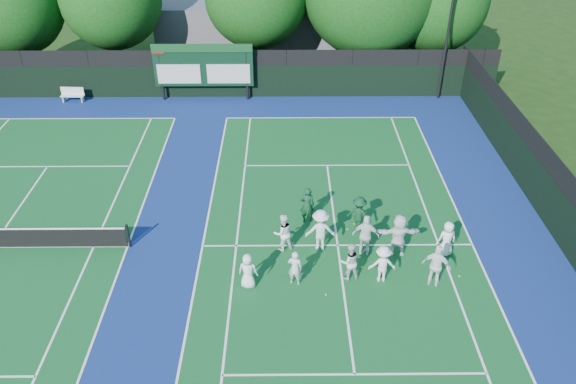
{
  "coord_description": "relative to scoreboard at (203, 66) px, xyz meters",
  "views": [
    {
      "loc": [
        -2.17,
        -16.85,
        14.28
      ],
      "look_at": [
        -2.0,
        3.0,
        1.3
      ],
      "focal_mm": 35.0,
      "sensor_mm": 36.0,
      "label": 1
    }
  ],
  "objects": [
    {
      "name": "player_back_0",
      "position": [
        4.79,
        -14.78,
        -1.36
      ],
      "size": [
        0.97,
        0.87,
        1.66
      ],
      "primitive_type": "imported",
      "rotation": [
        0.0,
        0.0,
        3.5
      ],
      "color": "white",
      "rests_on": "ground"
    },
    {
      "name": "tree_a",
      "position": [
        -12.15,
        3.99,
        2.38
      ],
      "size": [
        6.23,
        6.23,
        7.85
      ],
      "color": "black",
      "rests_on": "ground"
    },
    {
      "name": "tree_b",
      "position": [
        -5.87,
        3.99,
        2.82
      ],
      "size": [
        6.38,
        6.38,
        8.37
      ],
      "color": "black",
      "rests_on": "ground"
    },
    {
      "name": "clubhouse",
      "position": [
        5.01,
        8.41,
        -0.19
      ],
      "size": [
        18.0,
        6.0,
        4.0
      ],
      "primitive_type": "cube",
      "color": "slate",
      "rests_on": "ground"
    },
    {
      "name": "player_front_1",
      "position": [
        5.23,
        -16.81,
        -1.44
      ],
      "size": [
        0.61,
        0.48,
        1.49
      ],
      "primitive_type": "imported",
      "rotation": [
        0.0,
        0.0,
        2.9
      ],
      "color": "silver",
      "rests_on": "ground"
    },
    {
      "name": "tennis_ball_4",
      "position": [
        7.51,
        -13.54,
        -2.16
      ],
      "size": [
        0.07,
        0.07,
        0.07
      ],
      "primitive_type": "sphere",
      "color": "yellow",
      "rests_on": "ground"
    },
    {
      "name": "player_front_2",
      "position": [
        7.26,
        -16.51,
        -1.4
      ],
      "size": [
        0.86,
        0.72,
        1.59
      ],
      "primitive_type": "imported",
      "rotation": [
        0.0,
        0.0,
        3.31
      ],
      "color": "silver",
      "rests_on": "ground"
    },
    {
      "name": "player_back_1",
      "position": [
        6.27,
        -14.77,
        -1.27
      ],
      "size": [
        1.21,
        0.72,
        1.83
      ],
      "primitive_type": "imported",
      "rotation": [
        0.0,
        0.0,
        3.18
      ],
      "color": "silver",
      "rests_on": "ground"
    },
    {
      "name": "scoreboard",
      "position": [
        0.0,
        0.0,
        0.0
      ],
      "size": [
        6.0,
        0.21,
        3.55
      ],
      "color": "black",
      "rests_on": "ground"
    },
    {
      "name": "player_back_3",
      "position": [
        9.3,
        -15.12,
        -1.26
      ],
      "size": [
        1.73,
        0.59,
        1.85
      ],
      "primitive_type": "imported",
      "rotation": [
        0.0,
        0.0,
        3.17
      ],
      "color": "white",
      "rests_on": "ground"
    },
    {
      "name": "back_fence",
      "position": [
        1.01,
        0.41,
        -0.83
      ],
      "size": [
        34.0,
        0.08,
        3.0
      ],
      "color": "black",
      "rests_on": "ground"
    },
    {
      "name": "coach_left",
      "position": [
        5.82,
        -12.9,
        -1.34
      ],
      "size": [
        0.62,
        0.41,
        1.69
      ],
      "primitive_type": "imported",
      "rotation": [
        0.0,
        0.0,
        3.15
      ],
      "color": "#103C21",
      "rests_on": "ground"
    },
    {
      "name": "divider_fence_right",
      "position": [
        16.01,
        -14.59,
        -0.83
      ],
      "size": [
        0.08,
        32.0,
        3.0
      ],
      "color": "black",
      "rests_on": "ground"
    },
    {
      "name": "coach_right",
      "position": [
        7.95,
        -13.53,
        -1.39
      ],
      "size": [
        1.19,
        0.95,
        1.61
      ],
      "primitive_type": "imported",
      "rotation": [
        0.0,
        0.0,
        2.75
      ],
      "color": "#0F371D",
      "rests_on": "ground"
    },
    {
      "name": "player_back_2",
      "position": [
        8.03,
        -15.09,
        -1.28
      ],
      "size": [
        1.13,
        0.65,
        1.81
      ],
      "primitive_type": "imported",
      "rotation": [
        0.0,
        0.0,
        2.94
      ],
      "color": "white",
      "rests_on": "ground"
    },
    {
      "name": "bench",
      "position": [
        -8.12,
        -0.22,
        -1.71
      ],
      "size": [
        1.45,
        0.46,
        0.9
      ],
      "color": "silver",
      "rests_on": "ground"
    },
    {
      "name": "tennis_ball_1",
      "position": [
        7.84,
        -13.17,
        -2.16
      ],
      "size": [
        0.07,
        0.07,
        0.07
      ],
      "primitive_type": "sphere",
      "color": "yellow",
      "rests_on": "ground"
    },
    {
      "name": "tennis_ball_2",
      "position": [
        11.45,
        -16.52,
        -2.16
      ],
      "size": [
        0.07,
        0.07,
        0.07
      ],
      "primitive_type": "sphere",
      "color": "yellow",
      "rests_on": "ground"
    },
    {
      "name": "near_court",
      "position": [
        7.01,
        -14.59,
        -2.18
      ],
      "size": [
        11.05,
        23.85,
        0.01
      ],
      "color": "#115322",
      "rests_on": "ground"
    },
    {
      "name": "court_apron",
      "position": [
        1.01,
        -14.59,
        -2.19
      ],
      "size": [
        34.0,
        32.0,
        0.01
      ],
      "primitive_type": "cube",
      "color": "navy",
      "rests_on": "ground"
    },
    {
      "name": "tennis_ball_3",
      "position": [
        4.85,
        -14.31,
        -2.16
      ],
      "size": [
        0.07,
        0.07,
        0.07
      ],
      "primitive_type": "sphere",
      "color": "yellow",
      "rests_on": "ground"
    },
    {
      "name": "tree_e",
      "position": [
        14.76,
        3.99,
        2.61
      ],
      "size": [
        6.56,
        6.56,
        8.25
      ],
      "color": "black",
      "rests_on": "ground"
    },
    {
      "name": "ground",
      "position": [
        7.01,
        -15.59,
        -2.19
      ],
      "size": [
        120.0,
        120.0,
        0.0
      ],
      "primitive_type": "plane",
      "color": "#18330E",
      "rests_on": "ground"
    },
    {
      "name": "player_back_4",
      "position": [
        11.21,
        -15.15,
        -1.43
      ],
      "size": [
        0.81,
        0.6,
        1.53
      ],
      "primitive_type": "imported",
      "rotation": [
        0.0,
        0.0,
        3.3
      ],
      "color": "white",
      "rests_on": "ground"
    },
    {
      "name": "player_front_0",
      "position": [
        3.52,
        -16.94,
        -1.46
      ],
      "size": [
        0.78,
        0.58,
        1.46
      ],
      "primitive_type": "imported",
      "rotation": [
        0.0,
        0.0,
        2.96
      ],
      "color": "white",
      "rests_on": "ground"
    },
    {
      "name": "tennis_ball_0",
      "position": [
        6.35,
        -17.47,
        -2.16
      ],
      "size": [
        0.07,
        0.07,
        0.07
      ],
      "primitive_type": "sphere",
      "color": "yellow",
      "rests_on": "ground"
    },
    {
      "name": "player_front_3",
      "position": [
        8.46,
        -16.65,
        -1.42
      ],
      "size": [
        1.0,
        0.58,
        1.55
      ],
      "primitive_type": "imported",
      "rotation": [
        0.0,
        0.0,
        3.15
      ],
      "color": "white",
      "rests_on": "ground"
    },
    {
      "name": "tennis_ball_5",
      "position": [
        7.83,
        -15.97,
        -2.16
      ],
      "size": [
        0.07,
        0.07,
        0.07
      ],
      "primitive_type": "sphere",
      "color": "yellow",
      "rests_on": "ground"
    },
    {
      "name": "player_front_4",
      "position": [
        10.38,
        -16.9,
        -1.3
      ],
      "size": [
        1.13,
        0.82,
        1.78
      ],
      "primitive_type": "imported",
      "rotation": [
        0.0,
        0.0,
        2.72
      ],
      "color": "white",
      "rests_on": "ground"
    }
  ]
}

